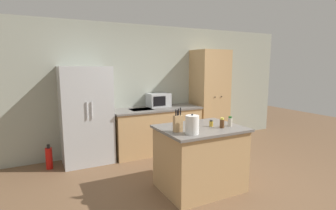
{
  "coord_description": "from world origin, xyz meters",
  "views": [
    {
      "loc": [
        -2.17,
        -2.84,
        1.78
      ],
      "look_at": [
        0.01,
        1.4,
        1.05
      ],
      "focal_mm": 28.0,
      "sensor_mm": 36.0,
      "label": 1
    }
  ],
  "objects_px": {
    "microwave": "(158,100)",
    "spice_bottle_amber_oil": "(230,122)",
    "spice_bottle_tall_dark": "(222,123)",
    "spice_bottle_short_red": "(211,123)",
    "knife_block": "(178,123)",
    "kettle": "(192,125)",
    "refrigerator": "(86,115)",
    "pantry_cabinet": "(209,97)",
    "fire_extinguisher": "(49,158)"
  },
  "relations": [
    {
      "from": "kettle",
      "to": "fire_extinguisher",
      "type": "height_order",
      "value": "kettle"
    },
    {
      "from": "spice_bottle_amber_oil",
      "to": "fire_extinguisher",
      "type": "height_order",
      "value": "spice_bottle_amber_oil"
    },
    {
      "from": "refrigerator",
      "to": "fire_extinguisher",
      "type": "relative_size",
      "value": 4.07
    },
    {
      "from": "spice_bottle_amber_oil",
      "to": "kettle",
      "type": "height_order",
      "value": "kettle"
    },
    {
      "from": "kettle",
      "to": "fire_extinguisher",
      "type": "bearing_deg",
      "value": 127.89
    },
    {
      "from": "refrigerator",
      "to": "pantry_cabinet",
      "type": "relative_size",
      "value": 0.83
    },
    {
      "from": "microwave",
      "to": "kettle",
      "type": "distance_m",
      "value": 2.29
    },
    {
      "from": "spice_bottle_short_red",
      "to": "fire_extinguisher",
      "type": "bearing_deg",
      "value": 138.46
    },
    {
      "from": "spice_bottle_tall_dark",
      "to": "fire_extinguisher",
      "type": "xyz_separation_m",
      "value": [
        -2.14,
        1.97,
        -0.79
      ]
    },
    {
      "from": "refrigerator",
      "to": "knife_block",
      "type": "xyz_separation_m",
      "value": [
        0.83,
        -1.91,
        0.15
      ]
    },
    {
      "from": "pantry_cabinet",
      "to": "spice_bottle_short_red",
      "type": "distance_m",
      "value": 2.3
    },
    {
      "from": "refrigerator",
      "to": "spice_bottle_short_red",
      "type": "height_order",
      "value": "refrigerator"
    },
    {
      "from": "refrigerator",
      "to": "knife_block",
      "type": "bearing_deg",
      "value": -66.46
    },
    {
      "from": "microwave",
      "to": "spice_bottle_tall_dark",
      "type": "bearing_deg",
      "value": -90.74
    },
    {
      "from": "knife_block",
      "to": "spice_bottle_short_red",
      "type": "xyz_separation_m",
      "value": [
        0.57,
        0.05,
        -0.07
      ]
    },
    {
      "from": "microwave",
      "to": "kettle",
      "type": "xyz_separation_m",
      "value": [
        -0.57,
        -2.22,
        -0.02
      ]
    },
    {
      "from": "microwave",
      "to": "spice_bottle_tall_dark",
      "type": "xyz_separation_m",
      "value": [
        -0.03,
        -2.14,
        -0.07
      ]
    },
    {
      "from": "knife_block",
      "to": "spice_bottle_amber_oil",
      "type": "distance_m",
      "value": 0.82
    },
    {
      "from": "refrigerator",
      "to": "pantry_cabinet",
      "type": "distance_m",
      "value": 2.74
    },
    {
      "from": "refrigerator",
      "to": "microwave",
      "type": "xyz_separation_m",
      "value": [
        1.51,
        0.13,
        0.17
      ]
    },
    {
      "from": "spice_bottle_short_red",
      "to": "kettle",
      "type": "xyz_separation_m",
      "value": [
        -0.47,
        -0.23,
        0.08
      ]
    },
    {
      "from": "knife_block",
      "to": "kettle",
      "type": "xyz_separation_m",
      "value": [
        0.11,
        -0.18,
        0.0
      ]
    },
    {
      "from": "refrigerator",
      "to": "microwave",
      "type": "relative_size",
      "value": 3.88
    },
    {
      "from": "kettle",
      "to": "pantry_cabinet",
      "type": "bearing_deg",
      "value": 49.36
    },
    {
      "from": "pantry_cabinet",
      "to": "fire_extinguisher",
      "type": "relative_size",
      "value": 4.88
    },
    {
      "from": "knife_block",
      "to": "spice_bottle_short_red",
      "type": "distance_m",
      "value": 0.58
    },
    {
      "from": "spice_bottle_tall_dark",
      "to": "kettle",
      "type": "distance_m",
      "value": 0.55
    },
    {
      "from": "refrigerator",
      "to": "spice_bottle_short_red",
      "type": "relative_size",
      "value": 19.49
    },
    {
      "from": "spice_bottle_tall_dark",
      "to": "spice_bottle_amber_oil",
      "type": "distance_m",
      "value": 0.17
    },
    {
      "from": "pantry_cabinet",
      "to": "microwave",
      "type": "bearing_deg",
      "value": 174.42
    },
    {
      "from": "refrigerator",
      "to": "knife_block",
      "type": "distance_m",
      "value": 2.09
    },
    {
      "from": "knife_block",
      "to": "spice_bottle_tall_dark",
      "type": "height_order",
      "value": "knife_block"
    },
    {
      "from": "pantry_cabinet",
      "to": "microwave",
      "type": "distance_m",
      "value": 1.24
    },
    {
      "from": "microwave",
      "to": "spice_bottle_short_red",
      "type": "distance_m",
      "value": 2.0
    },
    {
      "from": "spice_bottle_tall_dark",
      "to": "spice_bottle_short_red",
      "type": "height_order",
      "value": "spice_bottle_tall_dark"
    },
    {
      "from": "knife_block",
      "to": "refrigerator",
      "type": "bearing_deg",
      "value": 113.54
    },
    {
      "from": "fire_extinguisher",
      "to": "spice_bottle_amber_oil",
      "type": "bearing_deg",
      "value": -39.99
    },
    {
      "from": "knife_block",
      "to": "fire_extinguisher",
      "type": "height_order",
      "value": "knife_block"
    },
    {
      "from": "pantry_cabinet",
      "to": "fire_extinguisher",
      "type": "bearing_deg",
      "value": -179.27
    },
    {
      "from": "spice_bottle_short_red",
      "to": "kettle",
      "type": "distance_m",
      "value": 0.52
    },
    {
      "from": "kettle",
      "to": "spice_bottle_short_red",
      "type": "bearing_deg",
      "value": 25.88
    },
    {
      "from": "microwave",
      "to": "spice_bottle_amber_oil",
      "type": "relative_size",
      "value": 3.17
    },
    {
      "from": "knife_block",
      "to": "spice_bottle_amber_oil",
      "type": "relative_size",
      "value": 2.24
    },
    {
      "from": "spice_bottle_short_red",
      "to": "pantry_cabinet",
      "type": "bearing_deg",
      "value": 54.5
    },
    {
      "from": "spice_bottle_amber_oil",
      "to": "spice_bottle_short_red",
      "type": "bearing_deg",
      "value": 155.97
    },
    {
      "from": "fire_extinguisher",
      "to": "pantry_cabinet",
      "type": "bearing_deg",
      "value": 0.73
    },
    {
      "from": "pantry_cabinet",
      "to": "spice_bottle_tall_dark",
      "type": "distance_m",
      "value": 2.38
    },
    {
      "from": "pantry_cabinet",
      "to": "kettle",
      "type": "relative_size",
      "value": 8.02
    },
    {
      "from": "pantry_cabinet",
      "to": "spice_bottle_short_red",
      "type": "height_order",
      "value": "pantry_cabinet"
    },
    {
      "from": "microwave",
      "to": "spice_bottle_tall_dark",
      "type": "height_order",
      "value": "microwave"
    }
  ]
}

